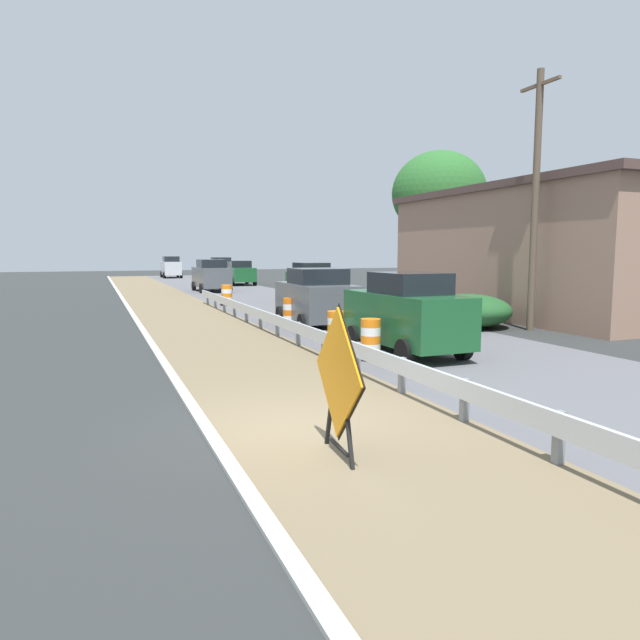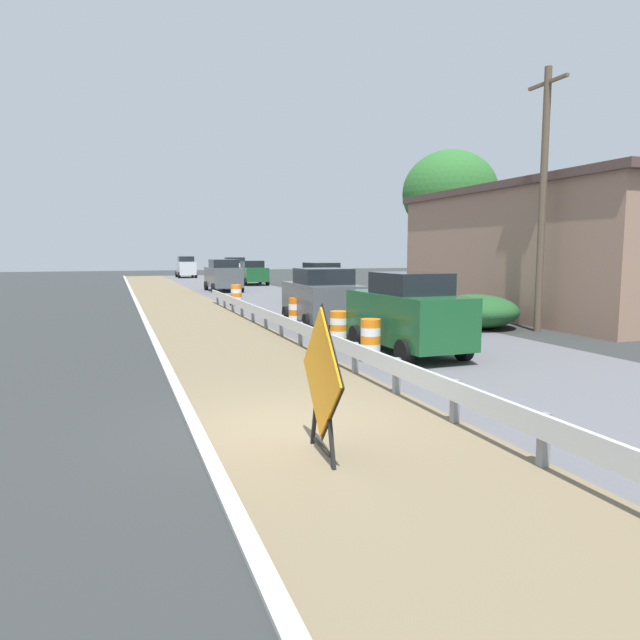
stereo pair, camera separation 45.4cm
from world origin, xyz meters
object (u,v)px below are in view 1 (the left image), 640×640
at_px(utility_pole_near, 535,198).
at_px(traffic_barrel_far, 227,296).
at_px(traffic_barrel_mid, 290,314).
at_px(car_distant_a, 240,273).
at_px(car_mid_far_lane, 221,269).
at_px(car_distant_b, 406,313).
at_px(car_lead_far_lane, 316,297).
at_px(traffic_barrel_nearest, 371,341).
at_px(car_lead_near_lane, 211,275).
at_px(car_trailing_far_lane, 171,267).
at_px(car_trailing_near_lane, 312,282).
at_px(warning_sign_diamond, 338,377).
at_px(traffic_barrel_close, 336,329).

bearing_deg(utility_pole_near, traffic_barrel_far, 120.66).
xyz_separation_m(traffic_barrel_mid, car_distant_a, (4.73, 27.31, 0.53)).
distance_m(car_mid_far_lane, car_distant_b, 41.70).
bearing_deg(utility_pole_near, car_lead_far_lane, 150.34).
height_order(traffic_barrel_nearest, car_lead_near_lane, car_lead_near_lane).
distance_m(traffic_barrel_far, car_lead_near_lane, 10.91).
bearing_deg(car_lead_far_lane, car_distant_a, -5.77).
height_order(car_distant_a, utility_pole_near, utility_pole_near).
relative_size(traffic_barrel_nearest, car_distant_b, 0.25).
bearing_deg(car_distant_a, car_trailing_far_lane, -164.79).
xyz_separation_m(car_lead_far_lane, car_distant_a, (3.79, 27.54, -0.07)).
bearing_deg(car_mid_far_lane, traffic_barrel_mid, -9.60).
bearing_deg(car_distant_b, traffic_barrel_mid, 8.31).
relative_size(traffic_barrel_far, car_trailing_near_lane, 0.25).
height_order(warning_sign_diamond, traffic_barrel_far, warning_sign_diamond).
relative_size(car_trailing_far_lane, utility_pole_near, 0.46).
bearing_deg(traffic_barrel_far, traffic_barrel_nearest, -89.44).
bearing_deg(utility_pole_near, car_trailing_near_lane, 100.54).
bearing_deg(traffic_barrel_far, warning_sign_diamond, -98.57).
bearing_deg(car_trailing_near_lane, traffic_barrel_nearest, -17.47).
xyz_separation_m(traffic_barrel_nearest, car_trailing_far_lane, (1.23, 49.74, 0.65)).
bearing_deg(car_lead_near_lane, car_lead_far_lane, 178.90).
relative_size(car_lead_near_lane, car_trailing_far_lane, 1.08).
relative_size(car_lead_near_lane, car_lead_far_lane, 1.00).
relative_size(car_mid_far_lane, car_distant_b, 0.97).
xyz_separation_m(car_trailing_near_lane, car_trailing_far_lane, (-3.74, 32.35, 0.06)).
bearing_deg(car_lead_near_lane, car_distant_b, 179.31).
xyz_separation_m(car_trailing_near_lane, utility_pole_near, (2.69, -14.44, 3.48)).
relative_size(traffic_barrel_close, car_lead_near_lane, 0.22).
relative_size(warning_sign_diamond, traffic_barrel_nearest, 1.98).
bearing_deg(traffic_barrel_mid, utility_pole_near, -27.90).
height_order(traffic_barrel_nearest, traffic_barrel_far, traffic_barrel_far).
height_order(traffic_barrel_far, car_lead_near_lane, car_lead_near_lane).
xyz_separation_m(warning_sign_diamond, car_trailing_near_lane, (8.49, 23.49, -0.02)).
xyz_separation_m(car_lead_near_lane, car_mid_far_lane, (3.85, 15.04, -0.01)).
height_order(car_trailing_far_lane, utility_pole_near, utility_pole_near).
bearing_deg(traffic_barrel_mid, warning_sign_diamond, -105.78).
distance_m(traffic_barrel_mid, utility_pole_near, 9.40).
distance_m(car_trailing_near_lane, car_trailing_far_lane, 32.57).
height_order(warning_sign_diamond, utility_pole_near, utility_pole_near).
bearing_deg(warning_sign_diamond, car_trailing_near_lane, -106.23).
xyz_separation_m(traffic_barrel_nearest, traffic_barrel_close, (0.24, 2.78, -0.04)).
relative_size(warning_sign_diamond, traffic_barrel_close, 2.14).
bearing_deg(car_mid_far_lane, car_trailing_far_lane, -155.97).
bearing_deg(car_lead_near_lane, traffic_barrel_close, 176.88).
bearing_deg(car_distant_a, utility_pole_near, 6.99).
xyz_separation_m(traffic_barrel_close, car_distant_a, (4.65, 31.45, 0.57)).
bearing_deg(warning_sign_diamond, car_distant_b, -122.52).
xyz_separation_m(car_lead_near_lane, car_lead_far_lane, (-0.03, -20.27, -0.04)).
distance_m(traffic_barrel_mid, car_distant_b, 6.57).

